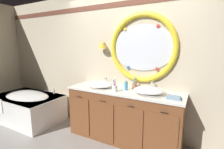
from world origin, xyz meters
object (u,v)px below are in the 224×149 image
object	(u,v)px
toothbrush_holder_right	(135,85)
folded_hand_towel	(174,98)
soap_dispenser	(126,86)
sink_basin_right	(149,90)
toothbrush_holder_left	(115,88)
sink_basin_left	(100,84)
bathtub	(28,105)

from	to	relation	value
toothbrush_holder_right	folded_hand_towel	xyz separation A→B (m)	(0.67, -0.26, -0.04)
toothbrush_holder_right	soap_dispenser	size ratio (longest dim) A/B	1.34
sink_basin_right	toothbrush_holder_right	distance (m)	0.36
toothbrush_holder_left	soap_dispenser	xyz separation A→B (m)	(0.13, 0.17, 0.01)
sink_basin_right	folded_hand_towel	bearing A→B (deg)	-10.98
sink_basin_left	soap_dispenser	xyz separation A→B (m)	(0.47, 0.05, 0.02)
sink_basin_right	toothbrush_holder_left	xyz separation A→B (m)	(-0.52, -0.12, -0.00)
toothbrush_holder_left	folded_hand_towel	world-z (taller)	toothbrush_holder_left
bathtub	toothbrush_holder_left	distance (m)	2.16
sink_basin_left	soap_dispenser	world-z (taller)	soap_dispenser
sink_basin_left	folded_hand_towel	bearing A→B (deg)	-3.32
bathtub	folded_hand_towel	size ratio (longest dim) A/B	7.67
toothbrush_holder_right	soap_dispenser	world-z (taller)	toothbrush_holder_right
folded_hand_towel	soap_dispenser	bearing A→B (deg)	170.82
toothbrush_holder_left	folded_hand_towel	bearing A→B (deg)	2.85
sink_basin_right	folded_hand_towel	distance (m)	0.38
bathtub	sink_basin_left	distance (m)	1.84
bathtub	sink_basin_left	xyz separation A→B (m)	(1.72, 0.26, 0.60)
sink_basin_right	toothbrush_holder_left	distance (m)	0.54
sink_basin_left	sink_basin_right	bearing A→B (deg)	0.00
bathtub	folded_hand_towel	xyz separation A→B (m)	(2.96, 0.18, 0.58)
bathtub	toothbrush_holder_right	bearing A→B (deg)	11.06
sink_basin_right	soap_dispenser	distance (m)	0.40
sink_basin_right	soap_dispenser	xyz separation A→B (m)	(-0.40, 0.05, 0.01)
bathtub	toothbrush_holder_right	world-z (taller)	toothbrush_holder_right
bathtub	sink_basin_right	distance (m)	2.67
sink_basin_left	toothbrush_holder_right	bearing A→B (deg)	18.56
bathtub	toothbrush_holder_right	xyz separation A→B (m)	(2.29, 0.45, 0.61)
soap_dispenser	folded_hand_towel	distance (m)	0.78
bathtub	toothbrush_holder_left	bearing A→B (deg)	3.84
sink_basin_right	folded_hand_towel	xyz separation A→B (m)	(0.37, -0.07, -0.04)
toothbrush_holder_right	folded_hand_towel	bearing A→B (deg)	-21.46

